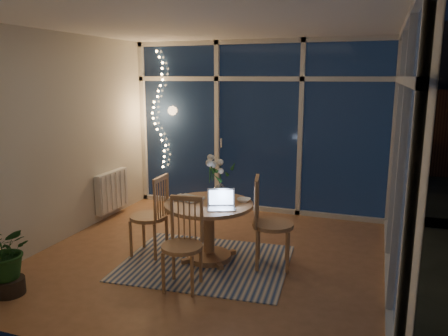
{
  "coord_description": "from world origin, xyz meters",
  "views": [
    {
      "loc": [
        1.74,
        -4.44,
        2.06
      ],
      "look_at": [
        0.06,
        0.25,
        1.02
      ],
      "focal_mm": 35.0,
      "sensor_mm": 36.0,
      "label": 1
    }
  ],
  "objects_px": {
    "chair_left": "(148,215)",
    "chair_front": "(182,244)",
    "laptop": "(221,199)",
    "potted_plant": "(7,257)",
    "flower_vase": "(220,189)",
    "dining_table": "(209,232)",
    "chair_right": "(273,222)"
  },
  "relations": [
    {
      "from": "dining_table",
      "to": "chair_front",
      "type": "bearing_deg",
      "value": -89.46
    },
    {
      "from": "potted_plant",
      "to": "chair_left",
      "type": "bearing_deg",
      "value": 58.92
    },
    {
      "from": "dining_table",
      "to": "flower_vase",
      "type": "xyz_separation_m",
      "value": [
        0.05,
        0.25,
        0.44
      ]
    },
    {
      "from": "chair_left",
      "to": "flower_vase",
      "type": "height_order",
      "value": "chair_left"
    },
    {
      "from": "laptop",
      "to": "flower_vase",
      "type": "relative_size",
      "value": 1.41
    },
    {
      "from": "chair_left",
      "to": "chair_front",
      "type": "xyz_separation_m",
      "value": [
        0.73,
        -0.64,
        -0.03
      ]
    },
    {
      "from": "chair_front",
      "to": "flower_vase",
      "type": "relative_size",
      "value": 4.38
    },
    {
      "from": "laptop",
      "to": "flower_vase",
      "type": "distance_m",
      "value": 0.45
    },
    {
      "from": "chair_left",
      "to": "laptop",
      "type": "distance_m",
      "value": 0.98
    },
    {
      "from": "flower_vase",
      "to": "potted_plant",
      "type": "distance_m",
      "value": 2.31
    },
    {
      "from": "dining_table",
      "to": "chair_right",
      "type": "relative_size",
      "value": 0.97
    },
    {
      "from": "chair_front",
      "to": "potted_plant",
      "type": "bearing_deg",
      "value": -162.61
    },
    {
      "from": "dining_table",
      "to": "chair_front",
      "type": "xyz_separation_m",
      "value": [
        0.01,
        -0.73,
        0.12
      ]
    },
    {
      "from": "chair_right",
      "to": "chair_front",
      "type": "xyz_separation_m",
      "value": [
        -0.72,
        -0.8,
        -0.05
      ]
    },
    {
      "from": "flower_vase",
      "to": "potted_plant",
      "type": "bearing_deg",
      "value": -133.29
    },
    {
      "from": "chair_left",
      "to": "dining_table",
      "type": "bearing_deg",
      "value": 95.36
    },
    {
      "from": "chair_front",
      "to": "potted_plant",
      "type": "distance_m",
      "value": 1.66
    },
    {
      "from": "flower_vase",
      "to": "dining_table",
      "type": "bearing_deg",
      "value": -100.37
    },
    {
      "from": "chair_right",
      "to": "chair_front",
      "type": "relative_size",
      "value": 1.11
    },
    {
      "from": "laptop",
      "to": "potted_plant",
      "type": "bearing_deg",
      "value": -166.48
    },
    {
      "from": "dining_table",
      "to": "potted_plant",
      "type": "relative_size",
      "value": 1.31
    },
    {
      "from": "dining_table",
      "to": "chair_right",
      "type": "height_order",
      "value": "chair_right"
    },
    {
      "from": "laptop",
      "to": "flower_vase",
      "type": "height_order",
      "value": "laptop"
    },
    {
      "from": "chair_left",
      "to": "laptop",
      "type": "xyz_separation_m",
      "value": [
        0.93,
        -0.08,
        0.3
      ]
    },
    {
      "from": "dining_table",
      "to": "flower_vase",
      "type": "distance_m",
      "value": 0.51
    },
    {
      "from": "dining_table",
      "to": "chair_right",
      "type": "bearing_deg",
      "value": 5.6
    },
    {
      "from": "chair_left",
      "to": "laptop",
      "type": "bearing_deg",
      "value": 83.46
    },
    {
      "from": "laptop",
      "to": "chair_front",
      "type": "bearing_deg",
      "value": -132.25
    },
    {
      "from": "dining_table",
      "to": "laptop",
      "type": "height_order",
      "value": "laptop"
    },
    {
      "from": "laptop",
      "to": "potted_plant",
      "type": "relative_size",
      "value": 0.39
    },
    {
      "from": "laptop",
      "to": "chair_left",
      "type": "bearing_deg",
      "value": 153.26
    },
    {
      "from": "chair_right",
      "to": "chair_front",
      "type": "bearing_deg",
      "value": 125.28
    }
  ]
}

